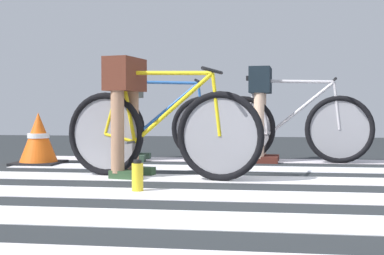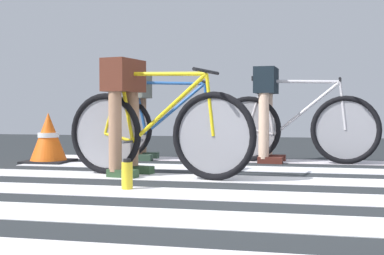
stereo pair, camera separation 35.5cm
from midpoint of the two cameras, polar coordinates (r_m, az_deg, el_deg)
The scene contains 10 objects.
ground at distance 3.49m, azimuth 5.04°, elevation -7.52°, with size 18.00×14.00×0.02m.
crosswalk_markings at distance 3.35m, azimuth 4.53°, elevation -7.70°, with size 5.47×5.00×0.00m.
bicycle_1_of_3 at distance 4.17m, azimuth -6.09°, elevation -0.48°, with size 1.71×0.56×0.93m.
cyclist_1_of_3 at distance 4.31m, azimuth -9.85°, elevation 3.10°, with size 0.38×0.45×1.00m.
bicycle_2_of_3 at distance 5.45m, azimuth 9.20°, elevation 0.11°, with size 1.73×0.52×0.93m.
cyclist_2_of_3 at distance 5.48m, azimuth 5.96°, elevation 3.04°, with size 0.34×0.43×1.02m.
bicycle_3_of_3 at distance 5.61m, azimuth -5.71°, elevation 0.18°, with size 1.74×0.52×0.93m.
cyclist_3_of_3 at distance 5.69m, azimuth -8.77°, elevation 2.71°, with size 0.31×0.41×0.98m.
water_bottle at distance 3.56m, azimuth -9.02°, elevation -5.48°, with size 0.08×0.08×0.22m.
traffic_cone at distance 5.54m, azimuth -18.75°, elevation -1.29°, with size 0.47×0.47×0.54m.
Camera 1 is at (-0.04, -3.43, 0.59)m, focal length 46.84 mm.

